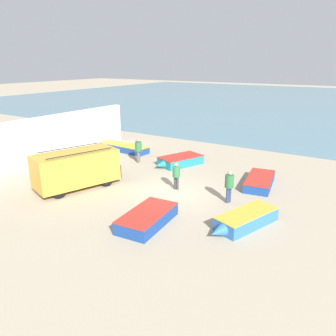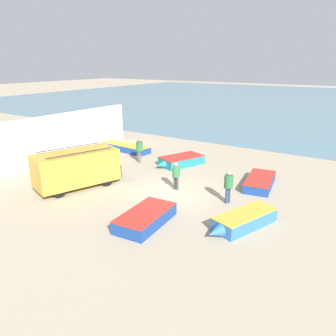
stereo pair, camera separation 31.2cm
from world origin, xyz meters
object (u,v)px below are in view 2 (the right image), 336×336
(fishing_rowboat_1, at_px, (243,220))
(fishing_rowboat_2, at_px, (180,161))
(fisherman_0, at_px, (229,184))
(fisherman_1, at_px, (176,174))
(parked_van, at_px, (77,168))
(fisherman_2, at_px, (139,148))
(fishing_rowboat_3, at_px, (147,217))
(fishing_rowboat_4, at_px, (124,147))
(fishing_rowboat_0, at_px, (260,181))

(fishing_rowboat_1, relative_size, fishing_rowboat_2, 1.02)
(fisherman_0, bearing_deg, fishing_rowboat_2, 158.75)
(fishing_rowboat_1, bearing_deg, fisherman_0, -123.08)
(fishing_rowboat_2, xyz_separation_m, fisherman_1, (2.26, -4.21, 0.65))
(parked_van, height_order, fisherman_2, parked_van)
(fishing_rowboat_2, distance_m, fishing_rowboat_3, 9.14)
(fishing_rowboat_3, distance_m, fishing_rowboat_4, 13.36)
(fishing_rowboat_3, bearing_deg, fishing_rowboat_1, -66.78)
(parked_van, height_order, fishing_rowboat_1, parked_van)
(fishing_rowboat_3, xyz_separation_m, fisherman_0, (2.20, 4.16, 0.75))
(fishing_rowboat_4, height_order, fisherman_1, fisherman_1)
(fisherman_1, distance_m, fisherman_2, 5.97)
(fishing_rowboat_2, bearing_deg, parked_van, -0.02)
(fishing_rowboat_3, distance_m, fisherman_0, 4.77)
(fishing_rowboat_0, relative_size, fishing_rowboat_1, 1.07)
(parked_van, xyz_separation_m, fisherman_0, (8.38, 2.73, -0.14))
(fishing_rowboat_2, height_order, fisherman_0, fisherman_0)
(fishing_rowboat_4, bearing_deg, fishing_rowboat_3, 139.24)
(fishing_rowboat_3, bearing_deg, fisherman_2, 35.18)
(fishing_rowboat_4, distance_m, fisherman_1, 9.84)
(fishing_rowboat_0, xyz_separation_m, fisherman_1, (-3.90, -3.34, 0.69))
(fishing_rowboat_1, relative_size, fisherman_2, 2.18)
(fishing_rowboat_3, height_order, fisherman_0, fisherman_0)
(fishing_rowboat_1, distance_m, fisherman_0, 2.77)
(fishing_rowboat_1, bearing_deg, fishing_rowboat_0, -150.24)
(fishing_rowboat_3, height_order, fishing_rowboat_4, fishing_rowboat_3)
(fishing_rowboat_4, height_order, fisherman_0, fisherman_0)
(fisherman_1, xyz_separation_m, fisherman_2, (-5.10, 3.10, 0.11))
(fishing_rowboat_3, bearing_deg, fisherman_0, -32.68)
(fishing_rowboat_0, bearing_deg, fishing_rowboat_1, -178.81)
(parked_van, distance_m, fisherman_1, 5.83)
(fishing_rowboat_2, height_order, fisherman_1, fisherman_1)
(fishing_rowboat_4, distance_m, fisherman_0, 12.83)
(fishing_rowboat_2, xyz_separation_m, fishing_rowboat_4, (-6.11, 0.91, -0.04))
(fishing_rowboat_1, xyz_separation_m, fisherman_1, (-4.94, 2.24, 0.64))
(fishing_rowboat_4, xyz_separation_m, fisherman_0, (11.68, -5.25, 0.78))
(fishing_rowboat_0, distance_m, fisherman_2, 9.04)
(fishing_rowboat_0, relative_size, fishing_rowboat_2, 1.09)
(parked_van, xyz_separation_m, fishing_rowboat_2, (2.82, 7.06, -0.88))
(fishing_rowboat_0, xyz_separation_m, fisherman_2, (-9.00, -0.24, 0.81))
(parked_van, xyz_separation_m, fishing_rowboat_0, (8.98, 6.20, -0.93))
(fishing_rowboat_2, distance_m, fisherman_2, 3.14)
(fisherman_0, bearing_deg, fisherman_2, 175.67)
(fishing_rowboat_0, bearing_deg, fisherman_0, 160.89)
(fishing_rowboat_4, bearing_deg, fishing_rowboat_0, 175.77)
(fishing_rowboat_0, bearing_deg, parked_van, 115.28)
(parked_van, height_order, fishing_rowboat_3, parked_van)
(fisherman_0, bearing_deg, fishing_rowboat_4, 172.48)
(fishing_rowboat_0, relative_size, fishing_rowboat_4, 0.75)
(fishing_rowboat_1, xyz_separation_m, fishing_rowboat_3, (-3.83, -2.04, -0.02))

